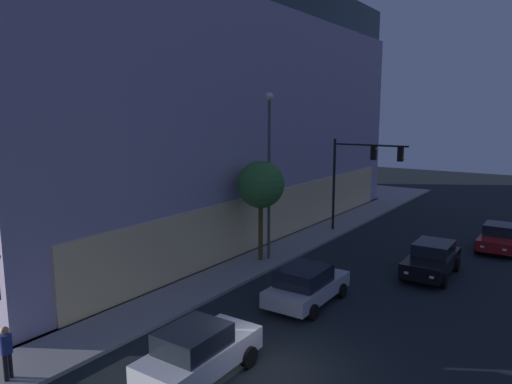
{
  "coord_description": "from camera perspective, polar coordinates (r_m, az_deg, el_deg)",
  "views": [
    {
      "loc": [
        -11.66,
        -7.4,
        8.11
      ],
      "look_at": [
        7.79,
        5.93,
        4.23
      ],
      "focal_mm": 33.07,
      "sensor_mm": 36.0,
      "label": 1
    }
  ],
  "objects": [
    {
      "name": "modern_building",
      "position": [
        36.76,
        -11.86,
        9.8
      ],
      "size": [
        35.86,
        22.23,
        17.2
      ],
      "color": "#4C4C51",
      "rests_on": "ground"
    },
    {
      "name": "traffic_light_far_corner",
      "position": [
        32.13,
        12.52,
        3.05
      ],
      "size": [
        0.35,
        5.14,
        6.34
      ],
      "color": "black",
      "rests_on": "sidewalk_corner"
    },
    {
      "name": "car_red",
      "position": [
        31.97,
        27.34,
        -4.92
      ],
      "size": [
        4.18,
        2.17,
        1.59
      ],
      "color": "maroon",
      "rests_on": "ground"
    },
    {
      "name": "ground_plane",
      "position": [
        16.02,
        1.86,
        -21.09
      ],
      "size": [
        120.0,
        120.0,
        0.0
      ],
      "primitive_type": "plane",
      "color": "black"
    },
    {
      "name": "street_lamp_sidewalk",
      "position": [
        25.58,
        1.59,
        4.11
      ],
      "size": [
        0.44,
        0.44,
        9.13
      ],
      "color": "#494949",
      "rests_on": "sidewalk_corner"
    },
    {
      "name": "car_silver",
      "position": [
        20.84,
        6.1,
        -11.09
      ],
      "size": [
        4.55,
        2.25,
        1.69
      ],
      "color": "#B7BABF",
      "rests_on": "ground"
    },
    {
      "name": "car_black",
      "position": [
        25.81,
        20.5,
        -7.58
      ],
      "size": [
        4.77,
        2.23,
        1.67
      ],
      "color": "black",
      "rests_on": "ground"
    },
    {
      "name": "car_white",
      "position": [
        15.43,
        -6.95,
        -18.64
      ],
      "size": [
        4.33,
        2.08,
        1.76
      ],
      "color": "silver",
      "rests_on": "ground"
    },
    {
      "name": "sidewalk_tree",
      "position": [
        25.53,
        0.57,
        0.87
      ],
      "size": [
        2.58,
        2.58,
        5.52
      ],
      "color": "#50441E",
      "rests_on": "sidewalk_corner"
    },
    {
      "name": "pedestrian_waiting",
      "position": [
        16.74,
        -27.97,
        -16.35
      ],
      "size": [
        0.36,
        0.36,
        1.7
      ],
      "color": "black",
      "rests_on": "sidewalk_corner"
    }
  ]
}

